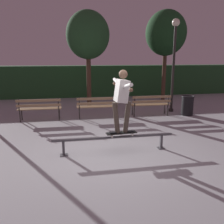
# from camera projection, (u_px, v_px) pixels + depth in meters

# --- Properties ---
(ground_plane) EXTENTS (90.00, 90.00, 0.00)m
(ground_plane) POSITION_uv_depth(u_px,v_px,m) (115.00, 154.00, 5.90)
(ground_plane) COLOR #99999E
(hedge_backdrop) EXTENTS (24.00, 1.20, 1.86)m
(hedge_backdrop) POSITION_uv_depth(u_px,v_px,m) (86.00, 81.00, 14.59)
(hedge_backdrop) COLOR #234C28
(hedge_backdrop) RESTS_ON ground
(grind_rail) EXTENTS (3.07, 0.18, 0.41)m
(grind_rail) POSITION_uv_depth(u_px,v_px,m) (114.00, 139.00, 5.95)
(grind_rail) COLOR #47474C
(grind_rail) RESTS_ON ground
(skateboard) EXTENTS (0.79, 0.26, 0.09)m
(skateboard) POSITION_uv_depth(u_px,v_px,m) (121.00, 133.00, 5.95)
(skateboard) COLOR black
(skateboard) RESTS_ON grind_rail
(skateboarder) EXTENTS (0.63, 1.41, 1.56)m
(skateboarder) POSITION_uv_depth(u_px,v_px,m) (122.00, 96.00, 5.74)
(skateboarder) COLOR black
(skateboarder) RESTS_ON skateboard
(park_bench_leftmost) EXTENTS (1.61, 0.44, 0.88)m
(park_bench_leftmost) POSITION_uv_depth(u_px,v_px,m) (39.00, 107.00, 8.84)
(park_bench_leftmost) COLOR #282623
(park_bench_leftmost) RESTS_ON ground
(park_bench_left_center) EXTENTS (1.61, 0.44, 0.88)m
(park_bench_left_center) POSITION_uv_depth(u_px,v_px,m) (97.00, 105.00, 9.23)
(park_bench_left_center) COLOR #282623
(park_bench_left_center) RESTS_ON ground
(park_bench_right_center) EXTENTS (1.61, 0.44, 0.88)m
(park_bench_right_center) POSITION_uv_depth(u_px,v_px,m) (151.00, 103.00, 9.62)
(park_bench_right_center) COLOR #282623
(park_bench_right_center) RESTS_ON ground
(tree_far_right) EXTENTS (2.18, 2.18, 4.83)m
(tree_far_right) POSITION_uv_depth(u_px,v_px,m) (166.00, 33.00, 12.71)
(tree_far_right) COLOR #4C3828
(tree_far_right) RESTS_ON ground
(tree_behind_benches) EXTENTS (2.03, 2.03, 4.48)m
(tree_behind_benches) POSITION_uv_depth(u_px,v_px,m) (88.00, 35.00, 11.04)
(tree_behind_benches) COLOR #4C3828
(tree_behind_benches) RESTS_ON ground
(lamp_post_right) EXTENTS (0.32, 0.32, 3.90)m
(lamp_post_right) POSITION_uv_depth(u_px,v_px,m) (174.00, 54.00, 9.99)
(lamp_post_right) COLOR #282623
(lamp_post_right) RESTS_ON ground
(trash_can) EXTENTS (0.52, 0.52, 0.80)m
(trash_can) POSITION_uv_depth(u_px,v_px,m) (187.00, 105.00, 9.79)
(trash_can) COLOR black
(trash_can) RESTS_ON ground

